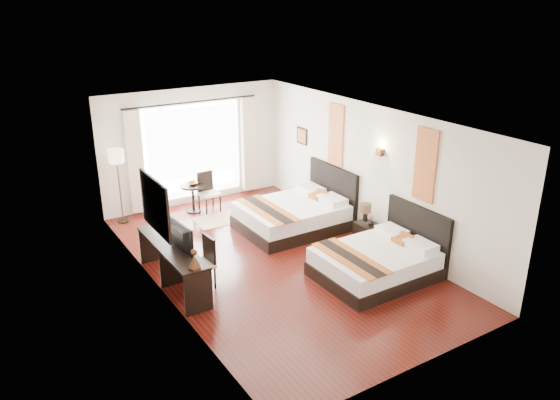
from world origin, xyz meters
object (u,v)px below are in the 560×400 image
bed_far (295,214)px  bed_near (379,261)px  table_lamp (366,209)px  window_chair (209,199)px  side_table (193,198)px  television (176,237)px  console_desk (173,265)px  desk_chair (202,272)px  nightstand (367,234)px  fruit_bowl (193,184)px  floor_lamp (117,161)px  vase (371,220)px

bed_far → bed_near: bearing=-88.3°
bed_near → table_lamp: (0.69, 1.21, 0.45)m
table_lamp → window_chair: 3.86m
side_table → television: bearing=-117.3°
bed_near → television: 3.62m
bed_near → console_desk: (-3.26, 1.67, 0.08)m
desk_chair → side_table: (1.30, 3.35, 0.05)m
nightstand → television: 4.04m
bed_near → window_chair: 4.69m
bed_near → desk_chair: size_ratio=2.23×
fruit_bowl → window_chair: window_chair is taller
nightstand → floor_lamp: (-3.89, 3.80, 1.20)m
table_lamp → desk_chair: 3.60m
nightstand → desk_chair: 3.59m
bed_near → side_table: bed_near is taller
bed_near → fruit_bowl: size_ratio=8.71×
table_lamp → television: television is taller
console_desk → fruit_bowl: bearing=60.5°
bed_far → side_table: bed_far is taller
table_lamp → console_desk: table_lamp is taller
nightstand → table_lamp: 0.53m
television → vase: bearing=-99.4°
bed_far → vase: size_ratio=16.14×
vase → side_table: side_table is taller
bed_far → desk_chair: (-2.80, -1.28, -0.04)m
floor_lamp → window_chair: size_ratio=1.80×
floor_lamp → desk_chair: bearing=-85.3°
table_lamp → side_table: table_lamp is taller
vase → table_lamp: bearing=99.5°
floor_lamp → side_table: bearing=-9.9°
table_lamp → fruit_bowl: size_ratio=1.56×
window_chair → table_lamp: bearing=26.8°
desk_chair → window_chair: bearing=-121.1°
table_lamp → console_desk: size_ratio=0.17×
bed_near → table_lamp: size_ratio=5.59×
desk_chair → vase: bearing=171.7°
bed_near → television: (-3.24, 1.46, 0.69)m
television → side_table: (1.67, 3.22, -0.67)m
television → bed_far: bearing=-73.6°
desk_chair → bed_far: bearing=-159.4°
console_desk → side_table: console_desk is taller
fruit_bowl → window_chair: 0.54m
desk_chair → console_desk: bearing=-45.6°
desk_chair → fruit_bowl: desk_chair is taller
bed_far → floor_lamp: floor_lamp is taller
vase → console_desk: (-3.97, 0.62, -0.19)m
bed_far → side_table: (-1.50, 2.07, 0.01)m
vase → bed_near: bearing=-123.9°
bed_near → fruit_bowl: bed_near is taller
table_lamp → television: bearing=176.3°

